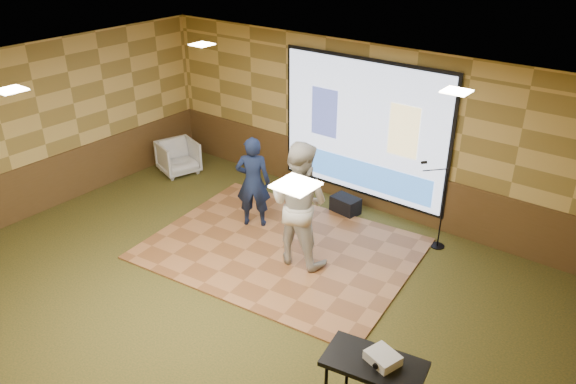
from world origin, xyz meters
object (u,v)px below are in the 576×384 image
Objects in this scene: av_table at (372,384)px; banquet_chair at (178,157)px; projector_screen at (363,130)px; player_left at (253,182)px; dance_floor at (281,248)px; mic_stand at (438,219)px; projector at (383,358)px; player_right at (299,204)px; duffel_bag at (345,205)px.

av_table reaches higher than banquet_chair.
projector_screen reaches higher than player_left.
projector_screen is 2.16m from player_left.
av_table reaches higher than dance_floor.
player_left reaches higher than dance_floor.
dance_floor is 2.88× the size of mic_stand.
mic_stand reaches higher than projector.
player_right is 3.39m from av_table.
player_left is at bearing -86.23° from banquet_chair.
dance_floor is at bearing -87.85° from banquet_chair.
player_left is 5.36× the size of projector.
banquet_chair is (-6.53, 3.37, -0.39)m from av_table.
player_left is 1.83m from duffel_bag.
projector is (3.04, -2.26, 1.07)m from dance_floor.
projector_screen reaches higher than projector.
av_table is at bearing -57.78° from projector_screen.
dance_floor is 3.72m from banquet_chair.
dance_floor is at bearing -162.24° from mic_stand.
projector_screen is 6.65× the size of duffel_bag.
player_right is 2.36m from mic_stand.
mic_stand is at bearing 172.17° from player_left.
player_right is at bearing -87.42° from banquet_chair.
dance_floor is 1.71m from duffel_bag.
av_table is (2.79, -4.43, -0.74)m from projector_screen.
av_table reaches higher than duffel_bag.
player_left is (-1.04, -1.78, -0.64)m from projector_screen.
projector_screen is at bearing -153.06° from player_left.
banquet_chair is 3.78m from duffel_bag.
dance_floor is 2.58m from mic_stand.
player_right is (0.24, -2.22, -0.45)m from projector_screen.
player_right is at bearing 139.00° from av_table.
mic_stand is (2.80, 1.30, -0.35)m from player_left.
projector_screen is 0.80× the size of dance_floor.
player_right is (1.29, -0.43, 0.18)m from player_left.
dance_floor is 13.73× the size of projector.
player_right is 1.92× the size of av_table.
mic_stand is at bearing 104.74° from av_table.
projector is (3.90, -2.60, 0.25)m from player_left.
duffel_bag is at bearing -91.74° from projector_screen.
dance_floor is 3.93m from projector.
player_right reaches higher than banquet_chair.
dance_floor is at bearing -95.66° from duffel_bag.
banquet_chair is at bearing -170.39° from duffel_bag.
player_left is 1.37m from player_right.
av_table is at bearing 133.55° from player_right.
projector_screen is at bearing 88.26° from duffel_bag.
player_left reaches higher than banquet_chair.
projector is at bearing -56.94° from projector_screen.
projector_screen is 4.37× the size of banquet_chair.
dance_floor is at bearing 142.17° from av_table.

